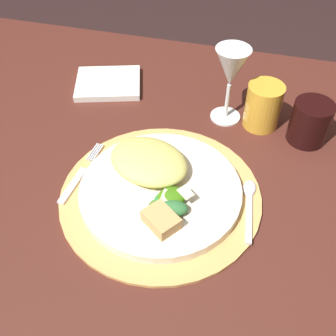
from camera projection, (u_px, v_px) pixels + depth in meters
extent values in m
plane|color=black|center=(153.00, 317.00, 1.29)|extent=(6.00, 6.00, 0.00)
cube|color=#482018|center=(143.00, 158.00, 0.78)|extent=(1.38, 0.86, 0.02)
cylinder|color=#491D14|center=(5.00, 129.00, 1.39)|extent=(0.06, 0.06, 0.70)
cylinder|color=tan|center=(161.00, 195.00, 0.70)|extent=(0.34, 0.34, 0.01)
cylinder|color=#EFDEC8|center=(161.00, 191.00, 0.69)|extent=(0.27, 0.27, 0.02)
ellipsoid|color=#D6CC66|center=(149.00, 161.00, 0.70)|extent=(0.17, 0.15, 0.04)
ellipsoid|color=#316E37|center=(172.00, 208.00, 0.64)|extent=(0.06, 0.04, 0.02)
ellipsoid|color=#3A6F11|center=(172.00, 197.00, 0.66)|extent=(0.06, 0.06, 0.02)
ellipsoid|color=#2A7E36|center=(164.00, 201.00, 0.65)|extent=(0.03, 0.04, 0.01)
ellipsoid|color=#457128|center=(160.00, 207.00, 0.65)|extent=(0.05, 0.05, 0.01)
cube|color=beige|center=(167.00, 197.00, 0.65)|extent=(0.02, 0.02, 0.01)
cube|color=beige|center=(186.00, 192.00, 0.65)|extent=(0.03, 0.03, 0.01)
cube|color=tan|center=(161.00, 220.00, 0.63)|extent=(0.07, 0.06, 0.02)
cube|color=silver|center=(73.00, 186.00, 0.71)|extent=(0.02, 0.09, 0.00)
cube|color=silver|center=(92.00, 152.00, 0.77)|extent=(0.01, 0.05, 0.00)
cube|color=silver|center=(94.00, 152.00, 0.77)|extent=(0.01, 0.05, 0.00)
cube|color=silver|center=(96.00, 153.00, 0.76)|extent=(0.01, 0.05, 0.00)
cube|color=silver|center=(98.00, 153.00, 0.76)|extent=(0.01, 0.05, 0.00)
cube|color=silver|center=(249.00, 218.00, 0.66)|extent=(0.02, 0.10, 0.00)
ellipsoid|color=silver|center=(249.00, 188.00, 0.70)|extent=(0.02, 0.04, 0.01)
cube|color=silver|center=(108.00, 83.00, 0.93)|extent=(0.17, 0.16, 0.01)
cylinder|color=silver|center=(225.00, 116.00, 0.85)|extent=(0.06, 0.06, 0.00)
cylinder|color=silver|center=(227.00, 101.00, 0.82)|extent=(0.01, 0.01, 0.08)
cone|color=silver|center=(231.00, 67.00, 0.77)|extent=(0.07, 0.07, 0.08)
cylinder|color=gold|center=(263.00, 106.00, 0.80)|extent=(0.07, 0.07, 0.09)
cylinder|color=black|center=(310.00, 122.00, 0.78)|extent=(0.08, 0.08, 0.08)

